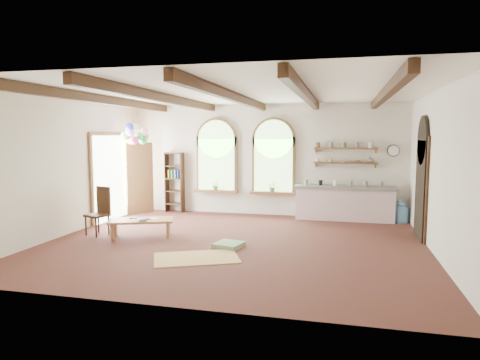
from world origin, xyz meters
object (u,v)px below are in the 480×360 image
(coffee_table, at_px, (141,221))
(balloon_cluster, at_px, (136,134))
(side_chair, at_px, (98,221))
(kitchen_counter, at_px, (344,203))

(coffee_table, distance_m, balloon_cluster, 3.20)
(side_chair, relative_size, balloon_cluster, 0.97)
(kitchen_counter, bearing_deg, coffee_table, -145.38)
(kitchen_counter, distance_m, coffee_table, 5.47)
(balloon_cluster, bearing_deg, coffee_table, -61.30)
(kitchen_counter, relative_size, side_chair, 2.40)
(kitchen_counter, distance_m, side_chair, 6.40)
(coffee_table, bearing_deg, side_chair, -177.80)
(side_chair, bearing_deg, balloon_cluster, 93.40)
(coffee_table, bearing_deg, balloon_cluster, 118.70)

